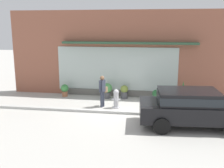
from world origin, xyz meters
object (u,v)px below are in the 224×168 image
pedestrian_with_handbag (103,89)px  potted_plant_low_front (183,92)px  fire_hydrant (116,99)px  parked_car_black (191,106)px  potted_plant_window_right (156,96)px  potted_plant_doorstep (65,90)px  potted_plant_window_left (124,91)px  potted_plant_near_hydrant (107,90)px

pedestrian_with_handbag → potted_plant_low_front: pedestrian_with_handbag is taller
fire_hydrant → parked_car_black: parked_car_black is taller
pedestrian_with_handbag → fire_hydrant: bearing=-73.6°
potted_plant_window_right → potted_plant_doorstep: size_ratio=0.91×
pedestrian_with_handbag → potted_plant_window_left: 2.02m
potted_plant_doorstep → potted_plant_window_left: bearing=1.1°
potted_plant_near_hydrant → potted_plant_window_right: potted_plant_near_hydrant is taller
pedestrian_with_handbag → potted_plant_near_hydrant: (-0.05, 1.64, -0.42)m
fire_hydrant → potted_plant_doorstep: fire_hydrant is taller
potted_plant_low_front → potted_plant_doorstep: bearing=178.5°
potted_plant_window_left → fire_hydrant: bearing=-96.6°
potted_plant_doorstep → potted_plant_window_left: 3.46m
potted_plant_low_front → potted_plant_window_right: 1.42m
pedestrian_with_handbag → potted_plant_low_front: bearing=-47.9°
parked_car_black → potted_plant_doorstep: (-6.58, 3.74, -0.46)m
fire_hydrant → pedestrian_with_handbag: 0.83m
fire_hydrant → pedestrian_with_handbag: size_ratio=0.59×
fire_hydrant → potted_plant_doorstep: (-3.25, 1.74, -0.07)m
potted_plant_low_front → pedestrian_with_handbag: bearing=-159.8°
potted_plant_low_front → potted_plant_window_left: potted_plant_low_front is taller
fire_hydrant → parked_car_black: bearing=-31.0°
fire_hydrant → potted_plant_doorstep: size_ratio=1.33×
potted_plant_window_right → potted_plant_low_front: bearing=2.8°
parked_car_black → potted_plant_window_left: bearing=125.3°
pedestrian_with_handbag → parked_car_black: bearing=-95.3°
potted_plant_low_front → potted_plant_doorstep: (-6.63, 0.17, -0.15)m
pedestrian_with_handbag → parked_car_black: 4.53m
parked_car_black → potted_plant_doorstep: 7.59m
potted_plant_near_hydrant → potted_plant_window_left: potted_plant_near_hydrant is taller
pedestrian_with_handbag → parked_car_black: size_ratio=0.36×
pedestrian_with_handbag → potted_plant_low_front: (4.08, 1.50, -0.37)m
pedestrian_with_handbag → potted_plant_near_hydrant: 1.69m
potted_plant_window_right → potted_plant_window_left: potted_plant_window_left is taller
fire_hydrant → potted_plant_window_left: bearing=83.4°
potted_plant_window_right → potted_plant_doorstep: bearing=177.4°
potted_plant_window_right → potted_plant_window_left: (-1.78, 0.30, 0.11)m
parked_car_black → potted_plant_low_front: parked_car_black is taller
fire_hydrant → potted_plant_window_left: size_ratio=1.24×
potted_plant_low_front → fire_hydrant: bearing=-155.2°
parked_car_black → potted_plant_doorstep: size_ratio=6.17×
potted_plant_low_front → potted_plant_window_right: bearing=-177.2°
pedestrian_with_handbag → potted_plant_window_left: bearing=-5.5°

